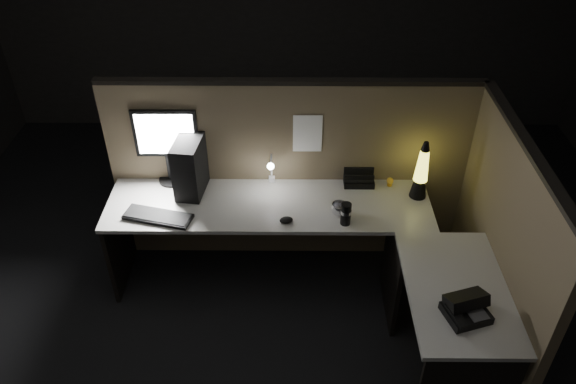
{
  "coord_description": "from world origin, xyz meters",
  "views": [
    {
      "loc": [
        0.01,
        -2.52,
        3.18
      ],
      "look_at": [
        -0.01,
        0.35,
        1.02
      ],
      "focal_mm": 35.0,
      "sensor_mm": 36.0,
      "label": 1
    }
  ],
  "objects_px": {
    "pc_tower": "(191,164)",
    "lava_lamp": "(421,174)",
    "monitor": "(167,139)",
    "desk_phone": "(465,308)",
    "keyboard": "(158,217)"
  },
  "relations": [
    {
      "from": "pc_tower",
      "to": "lava_lamp",
      "type": "xyz_separation_m",
      "value": [
        1.63,
        -0.09,
        -0.02
      ]
    },
    {
      "from": "pc_tower",
      "to": "monitor",
      "type": "distance_m",
      "value": 0.25
    },
    {
      "from": "pc_tower",
      "to": "desk_phone",
      "type": "bearing_deg",
      "value": -28.24
    },
    {
      "from": "keyboard",
      "to": "lava_lamp",
      "type": "xyz_separation_m",
      "value": [
        1.82,
        0.27,
        0.18
      ]
    },
    {
      "from": "monitor",
      "to": "desk_phone",
      "type": "relative_size",
      "value": 2.08
    },
    {
      "from": "monitor",
      "to": "lava_lamp",
      "type": "height_order",
      "value": "monitor"
    },
    {
      "from": "monitor",
      "to": "desk_phone",
      "type": "distance_m",
      "value": 2.29
    },
    {
      "from": "monitor",
      "to": "lava_lamp",
      "type": "relative_size",
      "value": 1.3
    },
    {
      "from": "pc_tower",
      "to": "desk_phone",
      "type": "height_order",
      "value": "pc_tower"
    },
    {
      "from": "pc_tower",
      "to": "lava_lamp",
      "type": "distance_m",
      "value": 1.63
    },
    {
      "from": "desk_phone",
      "to": "pc_tower",
      "type": "bearing_deg",
      "value": 127.12
    },
    {
      "from": "keyboard",
      "to": "lava_lamp",
      "type": "relative_size",
      "value": 1.04
    },
    {
      "from": "desk_phone",
      "to": "lava_lamp",
      "type": "bearing_deg",
      "value": 75.82
    },
    {
      "from": "monitor",
      "to": "keyboard",
      "type": "relative_size",
      "value": 1.25
    },
    {
      "from": "monitor",
      "to": "keyboard",
      "type": "height_order",
      "value": "monitor"
    }
  ]
}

